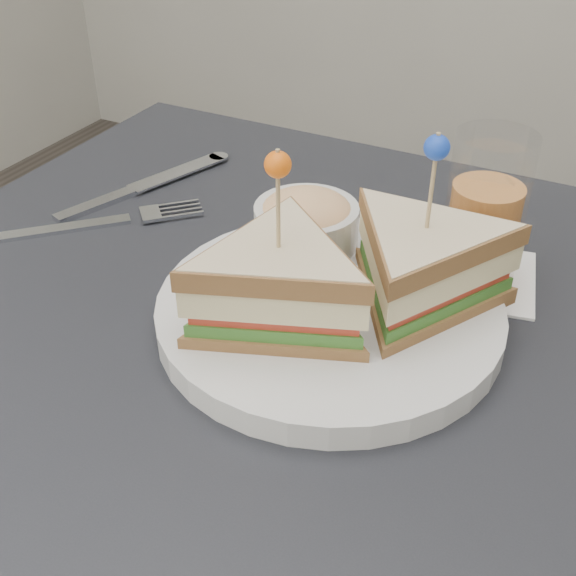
{
  "coord_description": "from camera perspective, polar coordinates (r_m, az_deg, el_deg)",
  "views": [
    {
      "loc": [
        0.22,
        -0.4,
        1.12
      ],
      "look_at": [
        0.01,
        0.01,
        0.8
      ],
      "focal_mm": 45.0,
      "sensor_mm": 36.0,
      "label": 1
    }
  ],
  "objects": [
    {
      "name": "cutlery_knife",
      "position": [
        0.83,
        -11.63,
        7.78
      ],
      "size": [
        0.09,
        0.22,
        0.01
      ],
      "rotation": [
        0.0,
        0.0,
        -0.33
      ],
      "color": "silver",
      "rests_on": "table"
    },
    {
      "name": "plate_meal",
      "position": [
        0.58,
        4.23,
        0.84
      ],
      "size": [
        0.34,
        0.33,
        0.17
      ],
      "rotation": [
        0.0,
        0.0,
        -0.16
      ],
      "color": "silver",
      "rests_on": "table"
    },
    {
      "name": "cutlery_fork",
      "position": [
        0.77,
        -13.94,
        5.17
      ],
      "size": [
        0.17,
        0.17,
        0.01
      ],
      "rotation": [
        0.0,
        0.0,
        -0.79
      ],
      "color": "silver",
      "rests_on": "table"
    },
    {
      "name": "drink_set",
      "position": [
        0.65,
        15.21,
        5.34
      ],
      "size": [
        0.13,
        0.13,
        0.14
      ],
      "rotation": [
        0.0,
        0.0,
        0.2
      ],
      "color": "white",
      "rests_on": "table"
    },
    {
      "name": "table",
      "position": [
        0.64,
        -1.23,
        -9.53
      ],
      "size": [
        0.8,
        0.8,
        0.75
      ],
      "color": "black",
      "rests_on": "ground"
    }
  ]
}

